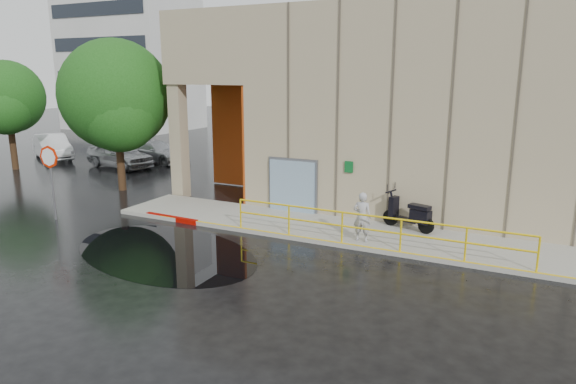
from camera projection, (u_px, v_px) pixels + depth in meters
name	position (u px, v px, depth m)	size (l,w,h in m)	color
ground	(200.00, 262.00, 15.27)	(120.00, 120.00, 0.00)	black
sidewalk	(375.00, 236.00, 17.48)	(20.00, 3.00, 0.15)	gray
building	(448.00, 104.00, 21.73)	(20.00, 10.17, 8.00)	#9C8D6F
guardrail	(371.00, 230.00, 16.05)	(9.56, 0.06, 1.03)	yellow
distant_building	(130.00, 51.00, 50.01)	(12.00, 8.08, 15.00)	#B9B9B4
person	(362.00, 217.00, 16.52)	(0.59, 0.39, 1.63)	#A8A8AC
scooter	(409.00, 205.00, 17.72)	(2.03, 1.20, 1.53)	black
stop_sign	(50.00, 167.00, 19.19)	(0.86, 0.12, 2.85)	slate
red_curb	(172.00, 218.00, 19.48)	(2.40, 0.18, 0.18)	#9A0700
puddle	(165.00, 252.00, 16.12)	(7.03, 4.33, 0.01)	black
car_a	(120.00, 154.00, 30.20)	(1.87, 4.65, 1.58)	#A3A4A9
car_b	(52.00, 147.00, 33.13)	(1.69, 4.84, 1.59)	white
car_c	(156.00, 152.00, 31.94)	(1.89, 4.64, 1.35)	#AAADB2
tree_near	(117.00, 99.00, 23.46)	(5.09, 5.09, 7.03)	black
tree_far	(7.00, 100.00, 28.75)	(4.09, 4.09, 6.19)	black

